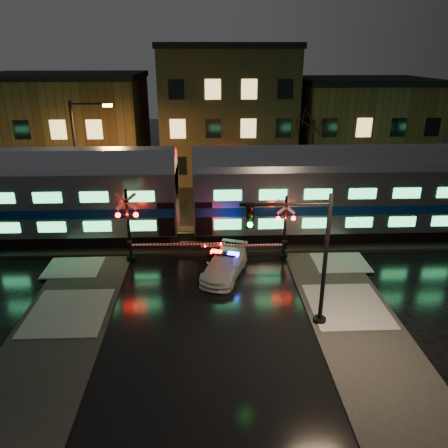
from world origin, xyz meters
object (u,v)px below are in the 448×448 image
Objects in this scene: crossing_signal_right at (278,235)px; traffic_light at (303,259)px; streetlight at (81,155)px; crossing_signal_left at (135,233)px; police_car at (225,265)px.

traffic_light is (-0.08, -6.53, 1.64)m from crossing_signal_right.
streetlight reaches higher than crossing_signal_right.
crossing_signal_left reaches higher than crossing_signal_right.
streetlight is (-9.38, 8.50, 4.18)m from police_car.
crossing_signal_left is 10.46m from traffic_light.
police_car is 6.21m from traffic_light.
crossing_signal_left is 8.56m from streetlight.
crossing_signal_right is at bearing -28.16° from streetlight.
police_car is 0.56× the size of streetlight.
traffic_light is (8.03, -6.54, 1.42)m from crossing_signal_left.
crossing_signal_right is 14.56m from streetlight.
traffic_light is at bearing -90.67° from crossing_signal_right.
crossing_signal_right is (3.14, 1.80, 0.95)m from police_car.
crossing_signal_left is at bearing 134.27° from traffic_light.
crossing_signal_left is at bearing -56.58° from streetlight.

